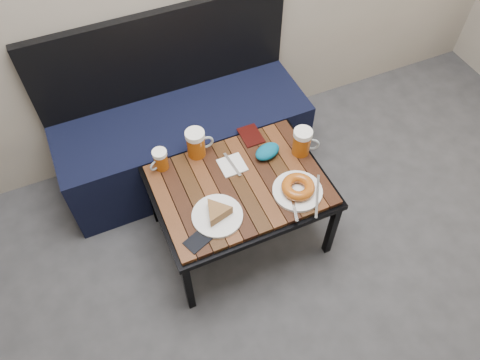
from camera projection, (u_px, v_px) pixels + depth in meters
name	position (u px, v px, depth m)	size (l,w,h in m)	color
room_shell	(458.00, 15.00, 0.89)	(4.00, 4.00, 4.00)	gray
bench	(183.00, 135.00, 2.70)	(1.40, 0.50, 0.95)	black
cafe_table	(240.00, 189.00, 2.28)	(0.84, 0.62, 0.47)	black
beer_mug_left	(160.00, 160.00, 2.26)	(0.11, 0.09, 0.12)	#A1490D
beer_mug_centre	(196.00, 143.00, 2.29)	(0.14, 0.10, 0.15)	#A1490D
beer_mug_right	(302.00, 142.00, 2.30)	(0.14, 0.12, 0.15)	#A1490D
plate_pie	(217.00, 214.00, 2.11)	(0.23, 0.23, 0.07)	white
plate_bagel	(298.00, 189.00, 2.19)	(0.26, 0.29, 0.07)	white
napkin_left	(232.00, 165.00, 2.31)	(0.12, 0.16, 0.01)	white
napkin_right	(299.00, 189.00, 2.22)	(0.14, 0.12, 0.01)	white
passport_navy	(198.00, 241.00, 2.05)	(0.08, 0.11, 0.01)	black
passport_burgundy	(251.00, 135.00, 2.43)	(0.10, 0.14, 0.01)	black
knit_pouch	(267.00, 151.00, 2.33)	(0.14, 0.09, 0.06)	#055387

